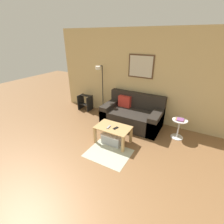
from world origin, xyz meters
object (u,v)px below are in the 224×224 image
Objects in this scene: step_stool at (85,102)px; coffee_table at (113,130)px; floor_lamp at (101,85)px; side_table at (179,127)px; book_stack at (180,120)px; remote_control at (109,127)px; storage_bin at (113,138)px; couch at (132,115)px; cell_phone at (116,128)px.

coffee_table is at bearing -34.31° from step_stool.
coffee_table is 2.14m from step_stool.
floor_lamp is 2.52m from side_table.
floor_lamp is 7.99× the size of book_stack.
book_stack is 0.38× the size of step_stool.
remote_control is at bearing -143.55° from side_table.
couch is at bearing 87.34° from storage_bin.
cell_phone reaches higher than coffee_table.
storage_bin is 1.67m from book_stack.
side_table is at bearing 36.26° from coffee_table.
coffee_table is at bearing 120.45° from storage_bin.
remote_control is at bearing -146.49° from cell_phone.
couch is 3.30× the size of storage_bin.
book_stack is at bearing 33.68° from remote_control.
step_stool is at bearing 175.49° from side_table.
floor_lamp is (-1.10, 1.20, 0.65)m from coffee_table.
side_table is at bearing 34.04° from remote_control.
book_stack is (1.31, 0.96, 0.39)m from storage_bin.
book_stack is 1.39× the size of cell_phone.
book_stack is at bearing 54.87° from cell_phone.
storage_bin is 2.16m from step_stool.
floor_lamp is 10.33× the size of remote_control.
floor_lamp is 3.09× the size of side_table.
side_table is (1.31, 0.96, -0.03)m from coffee_table.
storage_bin is 2.52× the size of book_stack.
coffee_table is at bearing -92.93° from couch.
floor_lamp is at bearing 174.44° from side_table.
cell_phone is at bearing -141.87° from book_stack.
coffee_table is 0.14m from remote_control.
book_stack reaches higher than step_stool.
remote_control is 1.07× the size of cell_phone.
step_stool reaches higher than storage_bin.
couch is 1.05m from storage_bin.
remote_control reaches higher than coffee_table.
coffee_table is 1.63m from side_table.
coffee_table is 4.18× the size of book_stack.
couch is 11.54× the size of cell_phone.
storage_bin is at bearing -143.82° from book_stack.
remote_control is at bearing -96.92° from couch.
storage_bin is 1.85m from floor_lamp.
book_stack is at bearing 36.18° from storage_bin.
side_table is at bearing -3.04° from couch.
remote_control is at bearing -37.02° from step_stool.
book_stack reaches higher than coffee_table.
book_stack is 3.10m from step_stool.
cell_phone is (0.03, -1.05, 0.12)m from couch.
remote_control is (-1.40, -1.03, 0.12)m from side_table.
coffee_table is 5.41× the size of remote_control.
storage_bin is 3.49× the size of cell_phone.
book_stack is 1.73m from remote_control.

